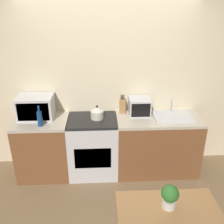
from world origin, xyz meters
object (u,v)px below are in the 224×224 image
at_px(microwave, 36,107).
at_px(toaster_oven, 139,106).
at_px(stove_range, 93,146).
at_px(kettle, 97,113).
at_px(bottle, 40,118).

distance_m(microwave, toaster_oven, 1.51).
bearing_deg(toaster_oven, stove_range, -169.14).
distance_m(kettle, microwave, 0.89).
bearing_deg(kettle, bottle, -165.44).
relative_size(microwave, bottle, 1.72).
relative_size(kettle, microwave, 0.41).
height_order(stove_range, kettle, kettle).
relative_size(microwave, toaster_oven, 1.60).
bearing_deg(bottle, stove_range, 14.06).
height_order(kettle, microwave, microwave).
relative_size(bottle, toaster_oven, 0.93).
height_order(stove_range, microwave, microwave).
bearing_deg(toaster_oven, kettle, -170.14).
bearing_deg(kettle, microwave, 175.08).
relative_size(kettle, toaster_oven, 0.65).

